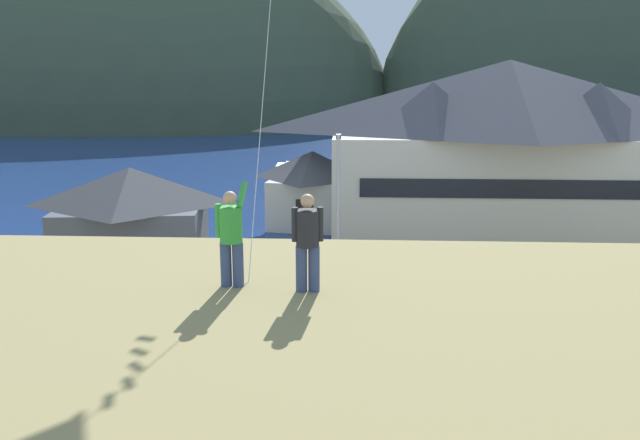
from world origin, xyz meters
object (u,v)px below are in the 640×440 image
Objects in this scene: wharf_dock at (329,188)px; person_companion at (308,240)px; person_kite_flyer at (231,235)px; storage_shed_near_lot at (133,227)px; moored_boat_outer_mooring at (368,179)px; parked_car_lone_by_shed at (343,286)px; parked_car_mid_row_center at (152,331)px; moored_boat_inner_slip at (288,180)px; parking_light_pole at (338,197)px; moored_boat_wharfside at (294,178)px; harbor_lodge at (506,140)px; storage_shed_waterside at (313,187)px.

person_companion is (1.21, -42.64, 6.66)m from wharf_dock.
person_kite_flyer is at bearing -90.22° from wharf_dock.
person_kite_flyer reaches higher than storage_shed_near_lot.
moored_boat_outer_mooring is 46.18m from person_companion.
parked_car_lone_by_shed is 8.34m from parked_car_mid_row_center.
person_companion reaches higher than wharf_dock.
moored_boat_inner_slip is 26.08m from parking_light_pole.
parked_car_mid_row_center is at bearing -103.05° from moored_boat_outer_mooring.
moored_boat_outer_mooring is at bearing 86.80° from parked_car_lone_by_shed.
wharf_dock is at bearing -137.44° from moored_boat_outer_mooring.
wharf_dock is at bearing -27.82° from moored_boat_inner_slip.
moored_boat_outer_mooring is (11.36, 28.20, -2.23)m from storage_shed_near_lot.
moored_boat_wharfside is (-3.25, 3.05, 0.37)m from wharf_dock.
person_companion is at bearing -83.77° from moored_boat_inner_slip.
parking_light_pole reaches higher than moored_boat_wharfside.
person_kite_flyer is 1.07× the size of person_companion.
harbor_lodge reaches higher than person_kite_flyer.
parked_car_mid_row_center is 13.15m from person_companion.
person_kite_flyer is at bearing -65.56° from storage_shed_near_lot.
storage_shed_waterside is 11.67m from parking_light_pole.
parking_light_pole is (4.55, -26.51, 3.38)m from moored_boat_wharfside.
moored_boat_wharfside is (-2.63, 15.10, -1.83)m from storage_shed_waterside.
storage_shed_waterside is at bearing 98.27° from parked_car_lone_by_shed.
parking_light_pole is at bearing -131.31° from harbor_lodge.
parked_car_lone_by_shed reaches higher than wharf_dock.
storage_shed_near_lot is at bearing -119.52° from storage_shed_waterside.
storage_shed_waterside is 15.44m from moored_boat_wharfside.
person_kite_flyer is at bearing -94.40° from moored_boat_outer_mooring.
wharf_dock is 4.15m from moored_boat_inner_slip.
parked_car_lone_by_shed is (1.63, -27.52, 0.71)m from wharf_dock.
moored_boat_inner_slip is 1.91× the size of parked_car_lone_by_shed.
parked_car_lone_by_shed is at bearing -122.34° from harbor_lodge.
person_companion is (-2.12, -45.70, 6.29)m from moored_boat_outer_mooring.
moored_boat_outer_mooring is at bearing 119.63° from harbor_lodge.
moored_boat_inner_slip reaches higher than wharf_dock.
parking_light_pole reaches higher than moored_boat_outer_mooring.
storage_shed_near_lot is at bearing 117.83° from person_companion.
moored_boat_outer_mooring is at bearing 85.60° from person_kite_flyer.
person_kite_flyer is at bearing -86.12° from moored_boat_wharfside.
storage_shed_near_lot is 27.50m from moored_boat_inner_slip.
parking_light_pole is (9.32, 1.67, 1.15)m from storage_shed_near_lot.
parked_car_mid_row_center is at bearing 116.05° from person_kite_flyer.
storage_shed_waterside is 21.11m from parked_car_mid_row_center.
moored_boat_outer_mooring is (6.59, 0.02, 0.00)m from moored_boat_wharfside.
wharf_dock is at bearing -43.20° from moored_boat_wharfside.
moored_boat_wharfside is 46.33m from person_companion.
parking_light_pole reaches higher than wharf_dock.
person_kite_flyer is at bearing -63.95° from parked_car_mid_row_center.
moored_boat_outer_mooring is at bearing 75.33° from storage_shed_waterside.
harbor_lodge is 32.76m from person_companion.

